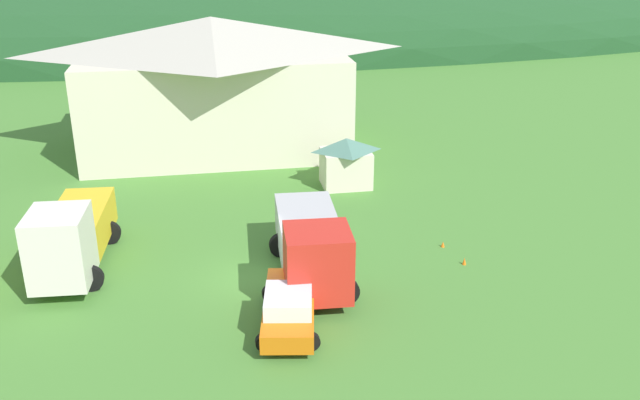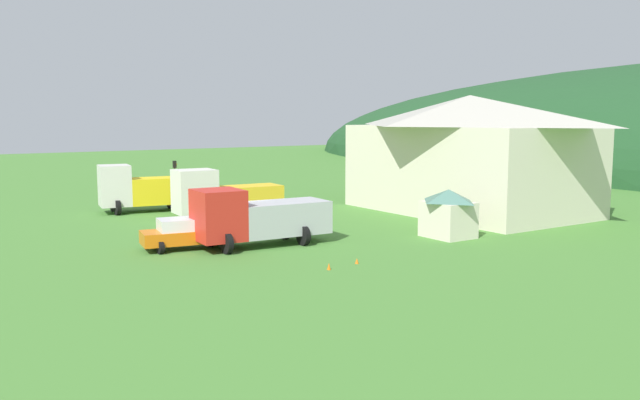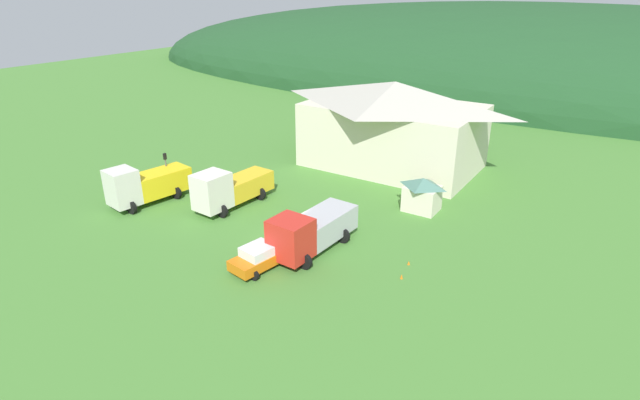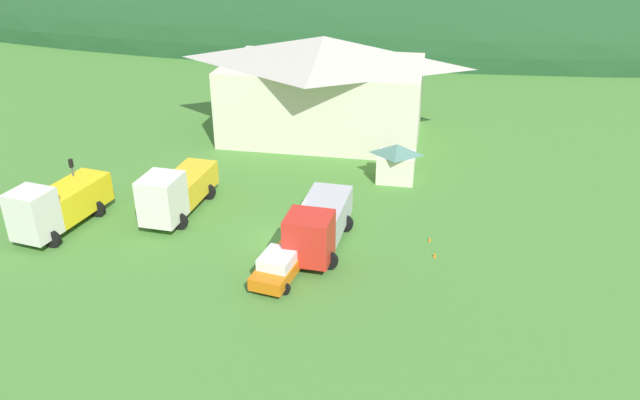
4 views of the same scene
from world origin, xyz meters
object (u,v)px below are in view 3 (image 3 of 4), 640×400
(heavy_rig_striped, at_px, (229,188))
(traffic_cone_mid_row, at_px, (409,265))
(depot_building, at_px, (393,124))
(play_shed_cream, at_px, (422,194))
(traffic_light_west, at_px, (166,168))
(traffic_cone_near_pickup, at_px, (401,279))
(crane_truck_red, at_px, (310,230))
(flatbed_truck_yellow, at_px, (145,184))
(service_pickup_orange, at_px, (264,255))

(heavy_rig_striped, relative_size, traffic_cone_mid_row, 14.06)
(depot_building, relative_size, heavy_rig_striped, 2.34)
(play_shed_cream, height_order, traffic_light_west, traffic_light_west)
(traffic_cone_mid_row, bearing_deg, depot_building, 119.10)
(traffic_light_west, xyz_separation_m, traffic_cone_near_pickup, (23.53, -1.82, -2.28))
(depot_building, distance_m, heavy_rig_striped, 18.38)
(play_shed_cream, relative_size, traffic_light_west, 0.79)
(crane_truck_red, height_order, traffic_light_west, traffic_light_west)
(traffic_cone_mid_row, bearing_deg, flatbed_truck_yellow, -173.21)
(depot_building, bearing_deg, service_pickup_orange, -85.66)
(flatbed_truck_yellow, xyz_separation_m, heavy_rig_striped, (6.45, 3.25, -0.02))
(traffic_light_west, xyz_separation_m, traffic_cone_mid_row, (23.20, 0.04, -2.28))
(depot_building, relative_size, traffic_cone_near_pickup, 27.59)
(flatbed_truck_yellow, bearing_deg, traffic_cone_near_pickup, 101.48)
(traffic_cone_mid_row, bearing_deg, play_shed_cream, 107.56)
(play_shed_cream, height_order, traffic_cone_mid_row, play_shed_cream)
(service_pickup_orange, height_order, traffic_cone_near_pickup, service_pickup_orange)
(play_shed_cream, bearing_deg, flatbed_truck_yellow, -150.46)
(flatbed_truck_yellow, relative_size, traffic_light_west, 1.97)
(traffic_light_west, distance_m, traffic_cone_mid_row, 23.32)
(traffic_light_west, bearing_deg, crane_truck_red, -6.93)
(crane_truck_red, xyz_separation_m, traffic_cone_near_pickup, (6.86, 0.21, -1.64))
(traffic_cone_mid_row, bearing_deg, service_pickup_orange, -145.77)
(depot_building, xyz_separation_m, service_pickup_orange, (1.73, -22.82, -3.58))
(crane_truck_red, relative_size, traffic_cone_mid_row, 14.04)
(depot_building, height_order, traffic_cone_mid_row, depot_building)
(heavy_rig_striped, xyz_separation_m, traffic_cone_near_pickup, (16.77, -2.38, -1.71))
(play_shed_cream, bearing_deg, heavy_rig_striped, -149.20)
(heavy_rig_striped, bearing_deg, traffic_cone_near_pickup, 85.61)
(depot_building, xyz_separation_m, crane_truck_red, (3.15, -19.47, -2.77))
(traffic_light_west, bearing_deg, traffic_cone_mid_row, 0.10)
(heavy_rig_striped, bearing_deg, traffic_cone_mid_row, 91.86)
(traffic_cone_near_pickup, bearing_deg, traffic_light_west, 175.59)
(play_shed_cream, bearing_deg, depot_building, 128.52)
(flatbed_truck_yellow, xyz_separation_m, crane_truck_red, (16.35, 0.66, -0.10))
(traffic_cone_near_pickup, bearing_deg, depot_building, 117.47)
(depot_building, height_order, crane_truck_red, depot_building)
(play_shed_cream, height_order, service_pickup_orange, play_shed_cream)
(heavy_rig_striped, height_order, crane_truck_red, heavy_rig_striped)
(heavy_rig_striped, height_order, traffic_cone_mid_row, heavy_rig_striped)
(depot_building, distance_m, flatbed_truck_yellow, 24.22)
(heavy_rig_striped, distance_m, service_pickup_orange, 10.40)
(heavy_rig_striped, bearing_deg, play_shed_cream, 124.48)
(play_shed_cream, distance_m, service_pickup_orange, 15.04)
(crane_truck_red, xyz_separation_m, traffic_light_west, (-16.67, 2.03, 0.64))
(flatbed_truck_yellow, height_order, heavy_rig_striped, flatbed_truck_yellow)
(crane_truck_red, bearing_deg, traffic_cone_near_pickup, 94.86)
(depot_building, relative_size, crane_truck_red, 2.34)
(crane_truck_red, xyz_separation_m, service_pickup_orange, (-1.42, -3.35, -0.81))
(depot_building, xyz_separation_m, flatbed_truck_yellow, (-13.20, -20.13, -2.68))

